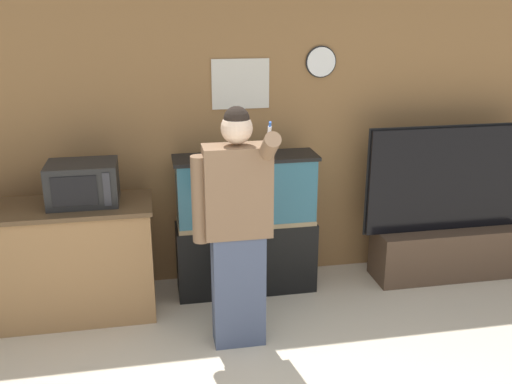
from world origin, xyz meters
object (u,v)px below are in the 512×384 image
person_standing (237,227)px  tv_on_stand (448,233)px  counter_island (64,262)px  aquarium_on_stand (246,225)px  microwave (83,183)px

person_standing → tv_on_stand: bearing=19.4°
counter_island → person_standing: bearing=-26.2°
tv_on_stand → aquarium_on_stand: bearing=178.0°
aquarium_on_stand → person_standing: 0.87m
aquarium_on_stand → tv_on_stand: (1.84, -0.06, -0.19)m
microwave → aquarium_on_stand: size_ratio=0.43×
counter_island → aquarium_on_stand: size_ratio=1.17×
microwave → aquarium_on_stand: microwave is taller
aquarium_on_stand → counter_island: bearing=-173.8°
counter_island → microwave: microwave is taller
microwave → person_standing: 1.27m
person_standing → counter_island: bearing=153.8°
counter_island → tv_on_stand: 3.32m
microwave → tv_on_stand: bearing=1.2°
counter_island → aquarium_on_stand: (1.47, 0.16, 0.14)m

